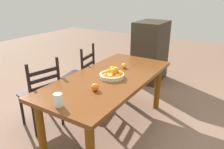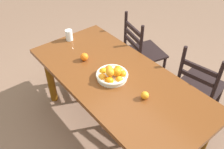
# 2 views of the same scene
# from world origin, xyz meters

# --- Properties ---
(ground_plane) EXTENTS (12.00, 12.00, 0.00)m
(ground_plane) POSITION_xyz_m (0.00, 0.00, 0.00)
(ground_plane) COLOR brown
(dining_table) EXTENTS (1.84, 0.87, 0.72)m
(dining_table) POSITION_xyz_m (0.00, 0.00, 0.62)
(dining_table) COLOR brown
(dining_table) RESTS_ON ground
(chair_near_window) EXTENTS (0.48, 0.48, 0.92)m
(chair_near_window) POSITION_xyz_m (0.40, 0.79, 0.43)
(chair_near_window) COLOR black
(chair_near_window) RESTS_ON ground
(chair_by_cabinet) EXTENTS (0.52, 0.52, 0.94)m
(chair_by_cabinet) POSITION_xyz_m (-0.41, 0.75, 0.45)
(chair_by_cabinet) COLOR black
(chair_by_cabinet) RESTS_ON ground
(cabinet) EXTENTS (0.69, 0.51, 1.14)m
(cabinet) POSITION_xyz_m (1.82, 0.23, 0.57)
(cabinet) COLOR #2D261B
(cabinet) RESTS_ON ground
(fruit_bowl) EXTENTS (0.29, 0.29, 0.14)m
(fruit_bowl) POSITION_xyz_m (-0.01, -0.05, 0.76)
(fruit_bowl) COLOR white
(fruit_bowl) RESTS_ON dining_table
(orange_loose_0) EXTENTS (0.07, 0.07, 0.07)m
(orange_loose_0) POSITION_xyz_m (0.36, -0.00, 0.75)
(orange_loose_0) COLOR orange
(orange_loose_0) RESTS_ON dining_table
(orange_loose_1) EXTENTS (0.08, 0.08, 0.08)m
(orange_loose_1) POSITION_xyz_m (-0.40, -0.09, 0.76)
(orange_loose_1) COLOR orange
(orange_loose_1) RESTS_ON dining_table
(drinking_glass) EXTENTS (0.08, 0.08, 0.12)m
(drinking_glass) POSITION_xyz_m (-0.83, 0.00, 0.78)
(drinking_glass) COLOR silver
(drinking_glass) RESTS_ON dining_table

